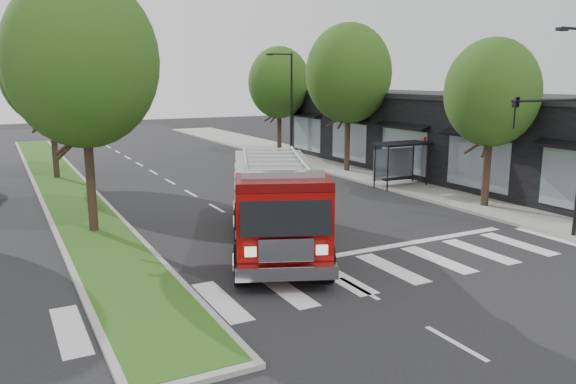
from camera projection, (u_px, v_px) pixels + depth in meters
ground at (295, 253)px, 20.22m from camera, size 140.00×140.00×0.00m
sidewalk_right at (396, 179)px, 34.57m from camera, size 5.00×80.00×0.15m
median at (61, 184)px, 33.09m from camera, size 3.00×50.00×0.15m
storefront_row at (453, 136)px, 36.14m from camera, size 8.00×30.00×5.00m
bus_shelter at (400, 152)px, 31.99m from camera, size 3.20×1.60×2.61m
tree_right_near at (492, 93)px, 26.10m from camera, size 4.40×4.40×8.05m
tree_right_mid at (349, 73)px, 36.32m from camera, size 5.60×5.60×9.72m
tree_right_far at (279, 83)px, 45.13m from camera, size 5.00×5.00×8.73m
tree_median_near at (82, 61)px, 21.34m from camera, size 5.80×5.80×10.16m
tree_median_far at (49, 73)px, 33.56m from camera, size 5.60×5.60×9.72m
streetlight_right_near at (570, 120)px, 20.63m from camera, size 4.08×0.22×8.00m
streetlight_right_far at (290, 102)px, 41.40m from camera, size 2.11×0.20×8.00m
fire_engine at (275, 204)px, 20.61m from camera, size 6.46×10.22×3.42m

